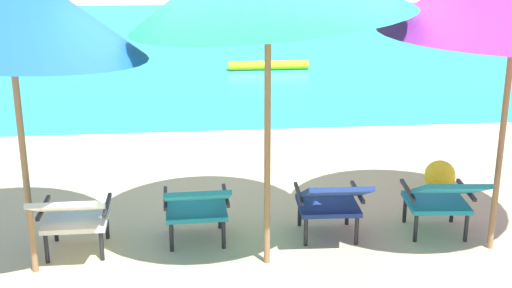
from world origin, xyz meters
TOP-DOWN VIEW (x-y plane):
  - ground_plane at (0.00, 4.00)m, footprint 40.00×40.00m
  - ocean_band at (0.00, 12.56)m, footprint 40.00×18.00m
  - swim_buoy at (1.02, 7.85)m, footprint 1.60×0.18m
  - lounge_chair_far_left at (-1.56, -0.16)m, footprint 0.55×0.88m
  - lounge_chair_near_left at (-0.56, -0.05)m, footprint 0.56×0.89m
  - lounge_chair_near_right at (0.59, -0.07)m, footprint 0.57×0.89m
  - lounge_chair_far_right at (1.56, -0.11)m, footprint 0.61×0.92m
  - beach_umbrella_left at (-1.85, -0.34)m, footprint 2.51×2.47m
  - beach_ball at (1.99, 1.06)m, footprint 0.32×0.32m

SIDE VIEW (x-z plane):
  - ground_plane at x=0.00m, z-range 0.00..0.00m
  - ocean_band at x=0.00m, z-range 0.00..0.01m
  - swim_buoy at x=1.02m, z-range 0.01..0.19m
  - beach_ball at x=1.99m, z-range 0.00..0.32m
  - lounge_chair_far_left at x=-1.56m, z-range 0.06..0.75m
  - lounge_chair_near_left at x=-0.56m, z-range 0.06..0.75m
  - lounge_chair_near_right at x=0.59m, z-range 0.06..0.75m
  - lounge_chair_far_right at x=1.56m, z-range 0.06..0.75m
  - beach_umbrella_left at x=-1.85m, z-range 0.84..3.34m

